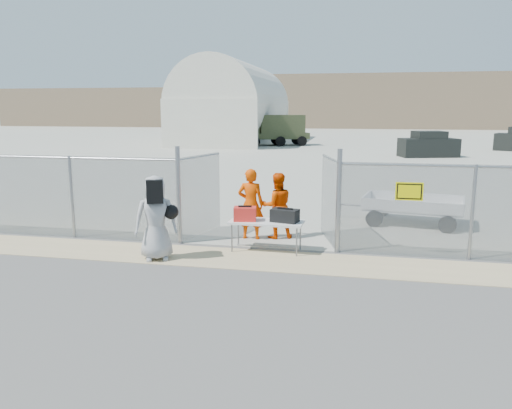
% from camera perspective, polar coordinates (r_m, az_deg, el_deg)
% --- Properties ---
extents(ground, '(160.00, 160.00, 0.00)m').
position_cam_1_polar(ground, '(10.65, -2.18, -7.84)').
color(ground, '#535252').
extents(tarmac_inside, '(160.00, 80.00, 0.01)m').
position_cam_1_polar(tarmac_inside, '(51.96, 8.96, 7.07)').
color(tarmac_inside, '#A5A495').
rests_on(tarmac_inside, ground).
extents(dirt_strip, '(44.00, 1.60, 0.01)m').
position_cam_1_polar(dirt_strip, '(11.57, -1.00, -6.25)').
color(dirt_strip, tan).
rests_on(dirt_strip, ground).
extents(distant_hills, '(140.00, 6.00, 9.00)m').
position_cam_1_polar(distant_hills, '(87.83, 13.54, 11.38)').
color(distant_hills, '#7F684F').
rests_on(distant_hills, ground).
extents(chain_link_fence, '(40.00, 0.20, 2.20)m').
position_cam_1_polar(chain_link_fence, '(12.26, 0.00, 0.00)').
color(chain_link_fence, gray).
rests_on(chain_link_fence, ground).
extents(quonset_hangar, '(9.00, 18.00, 8.00)m').
position_cam_1_polar(quonset_hangar, '(51.31, -2.47, 11.61)').
color(quonset_hangar, beige).
rests_on(quonset_hangar, ground).
extents(folding_table, '(1.79, 0.79, 0.75)m').
position_cam_1_polar(folding_table, '(12.12, 1.20, -3.64)').
color(folding_table, silver).
rests_on(folding_table, ground).
extents(orange_bag, '(0.58, 0.44, 0.33)m').
position_cam_1_polar(orange_bag, '(12.05, -1.27, -1.07)').
color(orange_bag, red).
rests_on(orange_bag, folding_table).
extents(black_duffel, '(0.71, 0.51, 0.31)m').
position_cam_1_polar(black_duffel, '(11.93, 3.31, -1.27)').
color(black_duffel, black).
rests_on(black_duffel, folding_table).
extents(security_worker_left, '(0.70, 0.47, 1.89)m').
position_cam_1_polar(security_worker_left, '(13.13, -0.61, 0.04)').
color(security_worker_left, '#E24200').
rests_on(security_worker_left, ground).
extents(security_worker_right, '(1.04, 0.94, 1.76)m').
position_cam_1_polar(security_worker_right, '(13.25, 2.41, -0.14)').
color(security_worker_right, '#E24200').
rests_on(security_worker_right, ground).
extents(visitor, '(1.12, 0.95, 1.95)m').
position_cam_1_polar(visitor, '(11.55, -11.39, -1.53)').
color(visitor, '#9E9E9E').
rests_on(visitor, ground).
extents(utility_trailer, '(3.97, 2.55, 0.89)m').
position_cam_1_polar(utility_trailer, '(15.64, 17.50, -0.55)').
color(utility_trailer, silver).
rests_on(utility_trailer, ground).
extents(military_truck, '(6.26, 4.07, 2.80)m').
position_cam_1_polar(military_truck, '(46.54, 2.34, 8.47)').
color(military_truck, '#3D4326').
rests_on(military_truck, ground).
extents(parked_vehicle_near, '(4.28, 2.80, 1.78)m').
position_cam_1_polar(parked_vehicle_near, '(37.57, 19.11, 6.50)').
color(parked_vehicle_near, black).
rests_on(parked_vehicle_near, ground).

